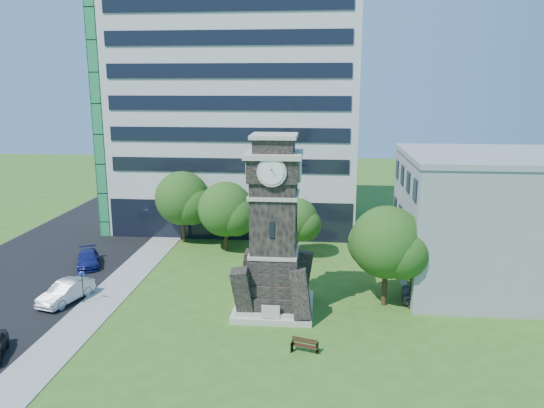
# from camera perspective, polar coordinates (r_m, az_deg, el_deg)

# --- Properties ---
(ground) EXTENTS (160.00, 160.00, 0.00)m
(ground) POSITION_cam_1_polar(r_m,az_deg,el_deg) (36.40, -4.90, -12.30)
(ground) COLOR #345E1B
(ground) RESTS_ON ground
(sidewalk) EXTENTS (3.00, 70.00, 0.06)m
(sidewalk) POSITION_cam_1_polar(r_m,az_deg,el_deg) (43.36, -16.28, -8.51)
(sidewalk) COLOR gray
(sidewalk) RESTS_ON ground
(street) EXTENTS (14.00, 80.00, 0.02)m
(street) POSITION_cam_1_polar(r_m,az_deg,el_deg) (47.11, -26.02, -7.63)
(street) COLOR black
(street) RESTS_ON ground
(clock_tower) EXTENTS (5.40, 5.40, 12.22)m
(clock_tower) POSITION_cam_1_polar(r_m,az_deg,el_deg) (35.99, 0.22, -3.55)
(clock_tower) COLOR #B5AE9E
(clock_tower) RESTS_ON ground
(office_tall) EXTENTS (26.20, 15.11, 28.60)m
(office_tall) POSITION_cam_1_polar(r_m,az_deg,el_deg) (58.98, -3.73, 11.65)
(office_tall) COLOR silver
(office_tall) RESTS_ON ground
(office_low) EXTENTS (15.20, 12.20, 10.40)m
(office_low) POSITION_cam_1_polar(r_m,az_deg,el_deg) (43.89, 23.65, -1.74)
(office_low) COLOR gray
(office_low) RESTS_ON ground
(car_street_mid) EXTENTS (2.74, 4.83, 1.51)m
(car_street_mid) POSITION_cam_1_polar(r_m,az_deg,el_deg) (41.50, -21.29, -8.80)
(car_street_mid) COLOR #B7B8BF
(car_street_mid) RESTS_ON ground
(car_street_north) EXTENTS (3.33, 4.67, 1.26)m
(car_street_north) POSITION_cam_1_polar(r_m,az_deg,el_deg) (48.71, -19.18, -5.59)
(car_street_north) COLOR navy
(car_street_north) RESTS_ON ground
(car_east_lot) EXTENTS (5.48, 3.20, 1.43)m
(car_east_lot) POSITION_cam_1_polar(r_m,az_deg,el_deg) (39.90, 17.50, -9.43)
(car_east_lot) COLOR #46474B
(car_east_lot) RESTS_ON ground
(park_bench) EXTENTS (1.58, 0.42, 0.82)m
(park_bench) POSITION_cam_1_polar(r_m,az_deg,el_deg) (32.28, 3.53, -14.89)
(park_bench) COLOR black
(park_bench) RESTS_ON ground
(street_sign) EXTENTS (0.57, 0.06, 2.37)m
(street_sign) POSITION_cam_1_polar(r_m,az_deg,el_deg) (40.52, -19.71, -8.09)
(street_sign) COLOR black
(street_sign) RESTS_ON ground
(tree_nw) EXTENTS (5.83, 5.30, 7.13)m
(tree_nw) POSITION_cam_1_polar(r_m,az_deg,el_deg) (52.54, -9.53, 0.43)
(tree_nw) COLOR #332114
(tree_nw) RESTS_ON ground
(tree_nc) EXTENTS (5.64, 5.13, 6.58)m
(tree_nc) POSITION_cam_1_polar(r_m,az_deg,el_deg) (49.47, -4.93, -0.74)
(tree_nc) COLOR #332114
(tree_nc) RESTS_ON ground
(tree_ne) EXTENTS (4.26, 3.88, 5.43)m
(tree_ne) POSITION_cam_1_polar(r_m,az_deg,el_deg) (47.81, 2.74, -1.81)
(tree_ne) COLOR #332114
(tree_ne) RESTS_ON ground
(tree_east) EXTENTS (5.61, 5.10, 7.21)m
(tree_east) POSITION_cam_1_polar(r_m,az_deg,el_deg) (37.86, 12.33, -4.30)
(tree_east) COLOR #332114
(tree_east) RESTS_ON ground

